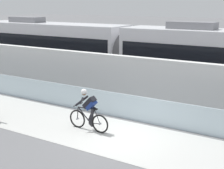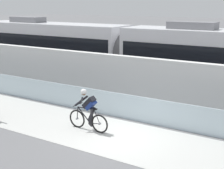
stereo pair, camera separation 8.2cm
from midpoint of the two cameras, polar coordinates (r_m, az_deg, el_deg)
ground_plane at (r=12.04m, az=0.96°, el=-9.10°), size 200.00×200.00×0.00m
bike_path_deck at (r=12.04m, az=0.96°, el=-9.07°), size 32.00×3.20×0.01m
glass_parapet at (r=13.38m, az=5.02°, el=-4.31°), size 32.00×0.05×1.07m
concrete_barrier_wall at (r=14.77m, az=8.20°, el=-0.06°), size 32.00×0.36×2.34m
tram_rail_near at (r=17.31m, az=11.36°, el=-2.10°), size 32.00×0.08×0.01m
tram_rail_far at (r=18.62m, az=12.90°, el=-1.04°), size 32.00×0.08×0.01m
tram at (r=18.93m, az=2.65°, el=5.39°), size 22.56×2.54×3.81m
cyclist_on_bike at (r=12.40m, az=-3.99°, el=-4.57°), size 1.77×0.58×1.61m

